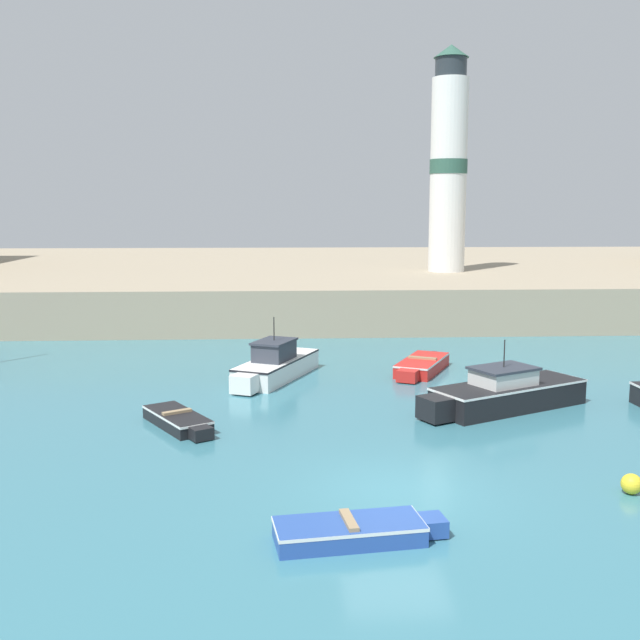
# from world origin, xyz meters

# --- Properties ---
(ground_plane) EXTENTS (200.00, 200.00, 0.00)m
(ground_plane) POSITION_xyz_m (0.00, 0.00, 0.00)
(ground_plane) COLOR teal
(quay_seawall) EXTENTS (120.00, 40.00, 2.42)m
(quay_seawall) POSITION_xyz_m (0.00, 40.53, 1.21)
(quay_seawall) COLOR gray
(quay_seawall) RESTS_ON ground
(dinghy_black_0) EXTENTS (2.46, 3.30, 0.49)m
(dinghy_black_0) POSITION_xyz_m (-5.78, 5.45, 0.23)
(dinghy_black_0) COLOR black
(dinghy_black_0) RESTS_ON ground
(motorboat_black_4) EXTENTS (6.11, 4.06, 2.31)m
(motorboat_black_4) POSITION_xyz_m (4.61, 6.96, 0.54)
(motorboat_black_4) COLOR black
(motorboat_black_4) RESTS_ON ground
(dinghy_red_5) EXTENTS (2.79, 4.18, 0.60)m
(dinghy_red_5) POSITION_xyz_m (2.92, 12.56, 0.29)
(dinghy_red_5) COLOR red
(dinghy_red_5) RESTS_ON ground
(dinghy_blue_6) EXTENTS (3.54, 1.55, 0.49)m
(dinghy_blue_6) POSITION_xyz_m (-1.24, -2.57, 0.23)
(dinghy_blue_6) COLOR #284C9E
(dinghy_blue_6) RESTS_ON ground
(motorboat_white_7) EXTENTS (3.43, 5.56, 2.42)m
(motorboat_white_7) POSITION_xyz_m (-2.93, 11.69, 0.55)
(motorboat_white_7) COLOR white
(motorboat_white_7) RESTS_ON ground
(mooring_buoy) EXTENTS (0.48, 0.48, 0.48)m
(mooring_buoy) POSITION_xyz_m (5.39, -0.44, 0.24)
(mooring_buoy) COLOR yellow
(mooring_buoy) RESTS_ON ground
(lighthouse) EXTENTS (2.38, 2.38, 14.14)m
(lighthouse) POSITION_xyz_m (8.00, 31.49, 9.30)
(lighthouse) COLOR silver
(lighthouse) RESTS_ON quay_seawall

